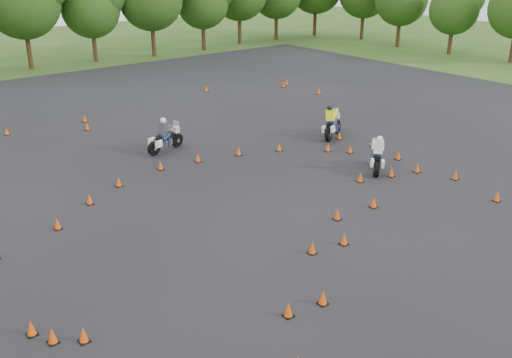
% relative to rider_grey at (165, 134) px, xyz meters
% --- Properties ---
extents(ground, '(140.00, 140.00, 0.00)m').
position_rel_rider_grey_xyz_m(ground, '(-0.59, -12.64, -0.98)').
color(ground, '#2D5119').
rests_on(ground, ground).
extents(asphalt_pad, '(62.00, 62.00, 0.00)m').
position_rel_rider_grey_xyz_m(asphalt_pad, '(-0.59, -6.64, -0.97)').
color(asphalt_pad, black).
rests_on(asphalt_pad, ground).
extents(treeline, '(87.06, 32.16, 10.49)m').
position_rel_rider_grey_xyz_m(treeline, '(3.38, 22.53, 3.60)').
color(treeline, '#234213').
rests_on(treeline, ground).
extents(traffic_cones, '(36.54, 33.16, 0.45)m').
position_rel_rider_grey_xyz_m(traffic_cones, '(-0.23, -7.33, -0.75)').
color(traffic_cones, '#E34B09').
rests_on(traffic_cones, asphalt_pad).
extents(rider_grey, '(2.63, 1.40, 1.94)m').
position_rel_rider_grey_xyz_m(rider_grey, '(0.00, 0.00, 0.00)').
color(rider_grey, '#37383E').
rests_on(rider_grey, ground).
extents(rider_yellow, '(2.60, 1.85, 1.95)m').
position_rel_rider_grey_xyz_m(rider_yellow, '(8.94, -4.03, 0.00)').
color(rider_yellow, '#E9F015').
rests_on(rider_yellow, ground).
extents(rider_white, '(2.23, 2.21, 1.85)m').
position_rel_rider_grey_xyz_m(rider_white, '(6.58, -9.10, -0.04)').
color(rider_white, silver).
rests_on(rider_white, ground).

